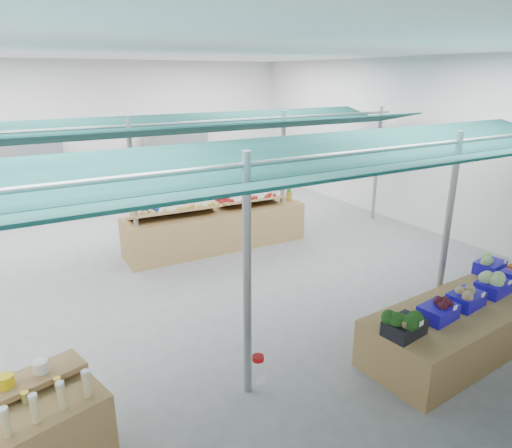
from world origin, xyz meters
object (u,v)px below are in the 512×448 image
object	(u,v)px
veg_counter	(469,323)
vendor_right	(219,198)
fruit_counter	(217,229)
vendor_left	(149,209)

from	to	relation	value
veg_counter	vendor_right	size ratio (longest dim) A/B	2.13
fruit_counter	veg_counter	bearing A→B (deg)	-74.00
veg_counter	vendor_left	world-z (taller)	vendor_left
vendor_left	vendor_right	xyz separation A→B (m)	(1.80, 0.00, 0.00)
fruit_counter	vendor_left	distance (m)	1.67
fruit_counter	vendor_right	size ratio (longest dim) A/B	2.50
veg_counter	fruit_counter	world-z (taller)	fruit_counter
fruit_counter	vendor_left	world-z (taller)	vendor_left
veg_counter	vendor_left	xyz separation A→B (m)	(-2.61, 6.53, 0.48)
vendor_left	fruit_counter	bearing A→B (deg)	138.96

